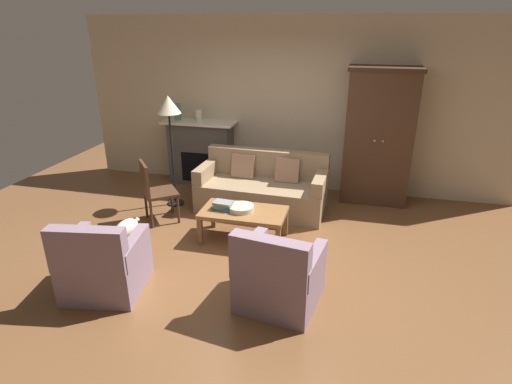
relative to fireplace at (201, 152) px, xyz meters
The scene contains 15 objects.
ground_plane 2.83m from the fireplace, 56.00° to the right, with size 9.60×9.60×0.00m, color brown.
back_wall 1.78m from the fireplace, ahead, with size 7.20×0.10×2.80m, color beige.
fireplace is the anchor object (origin of this frame).
armoire 2.99m from the fireplace, ahead, with size 1.06×0.57×2.09m.
couch 1.57m from the fireplace, 32.71° to the right, with size 1.95×0.93×0.86m.
coffee_table 2.29m from the fireplace, 55.36° to the right, with size 1.10×0.60×0.42m.
fruit_bowl 2.26m from the fireplace, 55.92° to the right, with size 0.33×0.33×0.07m, color beige.
book_stack 2.15m from the fireplace, 61.56° to the right, with size 0.26×0.20×0.11m.
mantel_vase_jade 0.79m from the fireplace, behind, with size 0.10×0.10×0.27m, color slate.
mantel_vase_cream 0.65m from the fireplace, 90.00° to the right, with size 0.11×0.11×0.20m, color beige.
armchair_near_left 3.34m from the fireplace, 87.04° to the right, with size 0.89×0.89×0.88m.
armchair_near_right 3.69m from the fireplace, 57.19° to the right, with size 0.88×0.88×0.88m.
side_chair_wooden 1.65m from the fireplace, 92.73° to the right, with size 0.62×0.62×0.90m.
floor_lamp 1.35m from the fireplace, 93.93° to the right, with size 0.36×0.36×1.70m.
dog 2.45m from the fireplace, 92.69° to the right, with size 0.25×0.57×0.39m.
Camera 1 is at (1.08, -4.26, 2.68)m, focal length 29.13 mm.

